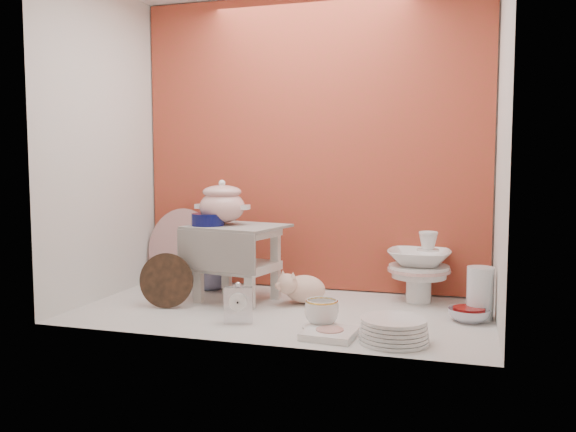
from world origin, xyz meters
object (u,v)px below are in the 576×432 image
Objects in this scene: blue_white_vase at (211,268)px; gold_rim_teacup at (322,313)px; porcelain_tower at (419,267)px; plush_pig at (305,289)px; step_stool at (237,263)px; soup_tureen at (222,202)px; crystal_bowl at (469,315)px; floral_platter at (180,247)px; dinner_plate_stack at (394,330)px; mantel_clock at (238,303)px.

gold_rim_teacup is (0.73, -0.56, -0.05)m from blue_white_vase.
plush_pig is at bearing -159.02° from porcelain_tower.
soup_tureen reaches higher than step_stool.
gold_rim_teacup is 0.62m from crystal_bowl.
soup_tureen is at bearing 147.98° from gold_rim_teacup.
blue_white_vase is (0.19, -0.04, -0.09)m from floral_platter.
porcelain_tower is at bearing 86.82° from dinner_plate_stack.
porcelain_tower reaches higher than gold_rim_teacup.
floral_platter is 2.43× the size of crystal_bowl.
mantel_clock reaches higher than crystal_bowl.
plush_pig is 0.94× the size of dinner_plate_stack.
gold_rim_teacup is (0.34, 0.02, -0.02)m from mantel_clock.
mantel_clock is (0.38, -0.58, -0.03)m from blue_white_vase.
mantel_clock reaches higher than plush_pig.
porcelain_tower is at bearing 13.03° from soup_tureen.
floral_platter reaches higher than mantel_clock.
floral_platter is (-0.42, 0.24, 0.02)m from step_stool.
step_stool is at bearing 144.45° from gold_rim_teacup.
mantel_clock reaches higher than gold_rim_teacup.
step_stool is at bearing 175.77° from crystal_bowl.
mantel_clock reaches higher than dinner_plate_stack.
soup_tureen reaches higher than blue_white_vase.
porcelain_tower is (1.25, -0.03, -0.04)m from floral_platter.
blue_white_vase is at bearing 142.44° from gold_rim_teacup.
dinner_plate_stack is (1.21, -0.69, -0.16)m from floral_platter.
step_stool reaches higher than porcelain_tower.
soup_tureen is (-0.08, 0.00, 0.29)m from step_stool.
mantel_clock is (0.57, -0.62, -0.12)m from floral_platter.
crystal_bowl is at bearing 54.93° from dinner_plate_stack.
floral_platter is 1.25m from porcelain_tower.
step_stool is 1.61× the size of dinner_plate_stack.
step_stool is 0.42m from mantel_clock.
dinner_plate_stack is at bearing -23.57° from mantel_clock.
floral_platter is (-0.34, 0.24, -0.26)m from soup_tureen.
floral_platter is 0.85m from mantel_clock.
floral_platter reaches higher than blue_white_vase.
porcelain_tower is at bearing 24.51° from mantel_clock.
blue_white_vase is 0.85× the size of dinner_plate_stack.
gold_rim_teacup reaches higher than dinner_plate_stack.
mantel_clock is 0.64m from dinner_plate_stack.
plush_pig is 0.41m from gold_rim_teacup.
crystal_bowl is (0.26, 0.38, -0.02)m from dinner_plate_stack.
gold_rim_teacup is (0.50, -0.35, -0.12)m from step_stool.
plush_pig is at bearing -18.20° from blue_white_vase.
mantel_clock is (0.15, -0.38, -0.10)m from step_stool.
step_stool is 0.62m from gold_rim_teacup.
mantel_clock is 0.50× the size of porcelain_tower.
mantel_clock is (0.23, -0.38, -0.38)m from soup_tureen.
gold_rim_teacup reaches higher than crystal_bowl.
plush_pig is 0.55m from porcelain_tower.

